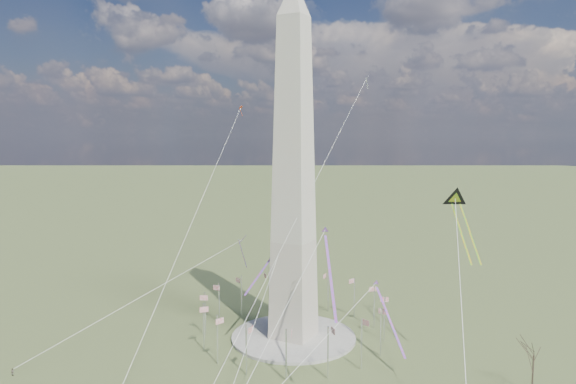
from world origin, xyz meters
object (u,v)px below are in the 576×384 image
at_px(washington_monument, 294,174).
at_px(kite_delta_black, 456,202).
at_px(tree_near, 534,353).
at_px(person_west, 13,372).

height_order(washington_monument, kite_delta_black, washington_monument).
bearing_deg(tree_near, person_west, -157.00).
bearing_deg(kite_delta_black, washington_monument, -6.36).
xyz_separation_m(washington_monument, person_west, (-51.12, -52.17, -47.07)).
xyz_separation_m(washington_monument, kite_delta_black, (41.86, 14.60, -7.35)).
distance_m(person_west, kite_delta_black, 121.16).
xyz_separation_m(tree_near, person_west, (-113.90, -48.36, -8.74)).
distance_m(tree_near, kite_delta_black, 41.67).
distance_m(washington_monument, tree_near, 73.65).
height_order(tree_near, person_west, tree_near).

